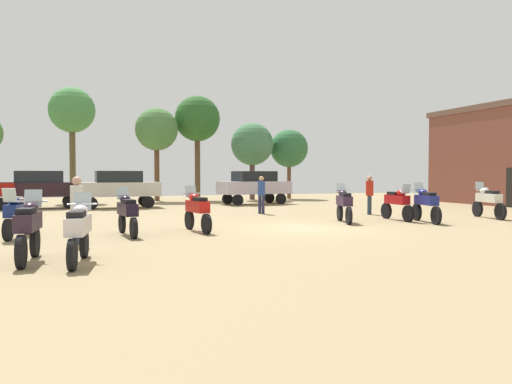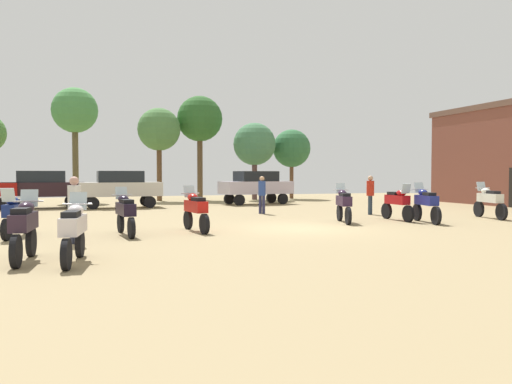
% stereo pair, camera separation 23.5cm
% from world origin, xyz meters
% --- Properties ---
extents(ground_plane, '(44.00, 52.00, 0.02)m').
position_xyz_m(ground_plane, '(0.00, 0.00, 0.01)').
color(ground_plane, '#948059').
extents(motorcycle_1, '(0.74, 2.22, 1.46)m').
position_xyz_m(motorcycle_1, '(-8.91, 0.39, 0.74)').
color(motorcycle_1, black).
rests_on(motorcycle_1, ground).
extents(motorcycle_2, '(0.66, 2.16, 1.46)m').
position_xyz_m(motorcycle_2, '(-7.19, -4.62, 0.73)').
color(motorcycle_2, black).
rests_on(motorcycle_2, ground).
extents(motorcycle_3, '(0.62, 2.16, 1.48)m').
position_xyz_m(motorcycle_3, '(4.67, 1.37, 0.75)').
color(motorcycle_3, black).
rests_on(motorcycle_3, ground).
extents(motorcycle_4, '(0.65, 2.25, 1.45)m').
position_xyz_m(motorcycle_4, '(-5.86, -0.15, 0.74)').
color(motorcycle_4, black).
rests_on(motorcycle_4, ground).
extents(motorcycle_6, '(0.66, 2.14, 1.47)m').
position_xyz_m(motorcycle_6, '(-3.67, 0.15, 0.74)').
color(motorcycle_6, black).
rests_on(motorcycle_6, ground).
extents(motorcycle_7, '(0.62, 2.14, 1.51)m').
position_xyz_m(motorcycle_7, '(-8.18, -4.12, 0.76)').
color(motorcycle_7, black).
rests_on(motorcycle_7, ground).
extents(motorcycle_8, '(0.75, 2.28, 1.51)m').
position_xyz_m(motorcycle_8, '(8.79, 0.92, 0.76)').
color(motorcycle_8, black).
rests_on(motorcycle_8, ground).
extents(motorcycle_10, '(0.76, 2.29, 1.51)m').
position_xyz_m(motorcycle_10, '(5.17, 0.26, 0.76)').
color(motorcycle_10, black).
rests_on(motorcycle_10, ground).
extents(motorcycle_11, '(0.80, 2.09, 1.49)m').
position_xyz_m(motorcycle_11, '(2.21, 1.22, 0.75)').
color(motorcycle_11, black).
rests_on(motorcycle_11, ground).
extents(car_1, '(4.41, 2.07, 2.00)m').
position_xyz_m(car_1, '(-9.34, 13.42, 1.19)').
color(car_1, black).
rests_on(car_1, ground).
extents(car_3, '(4.53, 2.45, 2.00)m').
position_xyz_m(car_3, '(2.68, 13.15, 1.19)').
color(car_3, black).
rests_on(car_3, ground).
extents(car_4, '(4.38, 2.01, 2.00)m').
position_xyz_m(car_4, '(-5.32, 12.40, 1.19)').
color(car_4, black).
rests_on(car_4, ground).
extents(person_1, '(0.48, 0.48, 1.76)m').
position_xyz_m(person_1, '(5.17, 4.21, 1.05)').
color(person_1, '#273545').
rests_on(person_1, ground).
extents(person_2, '(0.48, 0.48, 1.74)m').
position_xyz_m(person_2, '(0.66, 6.18, 1.04)').
color(person_2, '#252649').
rests_on(person_2, ground).
extents(person_3, '(0.48, 0.48, 1.78)m').
position_xyz_m(person_3, '(-7.26, -1.62, 1.06)').
color(person_3, '#32354A').
rests_on(person_3, ground).
extents(tree_1, '(3.02, 3.02, 5.46)m').
position_xyz_m(tree_1, '(4.26, 18.23, 3.94)').
color(tree_1, '#503836').
rests_on(tree_1, ground).
extents(tree_2, '(2.97, 2.97, 7.52)m').
position_xyz_m(tree_2, '(-7.78, 19.62, 5.96)').
color(tree_2, brown).
rests_on(tree_2, ground).
extents(tree_4, '(2.90, 2.90, 6.31)m').
position_xyz_m(tree_4, '(-2.39, 18.83, 4.83)').
color(tree_4, brown).
rests_on(tree_4, ground).
extents(tree_6, '(2.79, 2.79, 5.11)m').
position_xyz_m(tree_6, '(7.29, 18.69, 3.71)').
color(tree_6, brown).
rests_on(tree_6, ground).
extents(tree_7, '(3.22, 3.22, 7.37)m').
position_xyz_m(tree_7, '(0.58, 19.54, 5.71)').
color(tree_7, brown).
rests_on(tree_7, ground).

